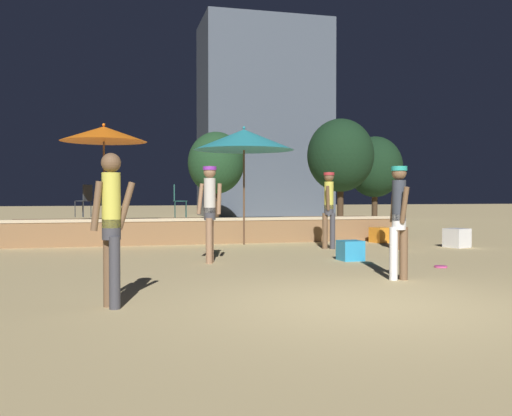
{
  "coord_description": "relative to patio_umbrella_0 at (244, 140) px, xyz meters",
  "views": [
    {
      "loc": [
        -2.97,
        -6.37,
        1.35
      ],
      "look_at": [
        0.0,
        5.59,
        1.05
      ],
      "focal_mm": 40.0,
      "sensor_mm": 36.0,
      "label": 1
    }
  ],
  "objects": [
    {
      "name": "ground_plane",
      "position": [
        -0.36,
        -8.37,
        -2.78
      ],
      "size": [
        120.0,
        120.0,
        0.0
      ],
      "primitive_type": "plane",
      "color": "tan"
    },
    {
      "name": "wooden_deck",
      "position": [
        -0.75,
        1.55,
        -2.47
      ],
      "size": [
        10.83,
        2.43,
        0.71
      ],
      "color": "olive",
      "rests_on": "ground"
    },
    {
      "name": "patio_umbrella_0",
      "position": [
        0.0,
        0.0,
        0.0
      ],
      "size": [
        2.65,
        2.65,
        3.14
      ],
      "color": "brown",
      "rests_on": "ground"
    },
    {
      "name": "patio_umbrella_1",
      "position": [
        -3.59,
        0.33,
        0.09
      ],
      "size": [
        2.19,
        2.19,
        3.15
      ],
      "color": "brown",
      "rests_on": "ground"
    },
    {
      "name": "cube_seat_0",
      "position": [
        3.86,
        -0.24,
        -2.58
      ],
      "size": [
        0.59,
        0.59,
        0.42
      ],
      "rotation": [
        0.0,
        0.0,
        0.24
      ],
      "color": "orange",
      "rests_on": "ground"
    },
    {
      "name": "cube_seat_2",
      "position": [
        1.31,
        -4.01,
        -2.58
      ],
      "size": [
        0.47,
        0.47,
        0.4
      ],
      "rotation": [
        0.0,
        0.0,
        0.05
      ],
      "color": "#2D9EDB",
      "rests_on": "ground"
    },
    {
      "name": "cube_seat_3",
      "position": [
        5.07,
        -2.02,
        -2.55
      ],
      "size": [
        0.64,
        0.64,
        0.48
      ],
      "rotation": [
        0.0,
        0.0,
        0.34
      ],
      "color": "white",
      "rests_on": "ground"
    },
    {
      "name": "person_0",
      "position": [
        -3.38,
        -7.81,
        -1.76
      ],
      "size": [
        0.54,
        0.3,
        1.84
      ],
      "rotation": [
        0.0,
        0.0,
        1.97
      ],
      "color": "#3F3F47",
      "rests_on": "ground"
    },
    {
      "name": "person_1",
      "position": [
        -1.53,
        -3.73,
        -1.68
      ],
      "size": [
        0.5,
        0.31,
        1.9
      ],
      "rotation": [
        0.0,
        0.0,
        1.27
      ],
      "color": "#997051",
      "rests_on": "ground"
    },
    {
      "name": "person_2",
      "position": [
        1.77,
        -1.62,
        -1.68
      ],
      "size": [
        0.36,
        0.57,
        1.89
      ],
      "rotation": [
        0.0,
        0.0,
        2.65
      ],
      "color": "#3F3F47",
      "rests_on": "ground"
    },
    {
      "name": "person_3",
      "position": [
        3.34,
        -2.29,
        -1.85
      ],
      "size": [
        0.46,
        0.39,
        1.67
      ],
      "rotation": [
        0.0,
        0.0,
        2.24
      ],
      "color": "white",
      "rests_on": "ground"
    },
    {
      "name": "person_4",
      "position": [
        0.99,
        -6.64,
        -1.76
      ],
      "size": [
        0.31,
        0.54,
        1.79
      ],
      "rotation": [
        0.0,
        0.0,
        6.28
      ],
      "color": "white",
      "rests_on": "ground"
    },
    {
      "name": "bistro_chair_0",
      "position": [
        -0.4,
        1.7,
        -1.53
      ],
      "size": [
        0.41,
        0.41,
        0.9
      ],
      "rotation": [
        0.0,
        0.0,
        4.55
      ],
      "color": "#2D3338",
      "rests_on": "wooden_deck"
    },
    {
      "name": "bistro_chair_1",
      "position": [
        -1.68,
        0.86,
        -1.53
      ],
      "size": [
        0.4,
        0.4,
        0.9
      ],
      "rotation": [
        0.0,
        0.0,
        1.48
      ],
      "color": "#1E4C47",
      "rests_on": "wooden_deck"
    },
    {
      "name": "bistro_chair_2",
      "position": [
        -4.12,
        1.73,
        -1.53
      ],
      "size": [
        0.48,
        0.48,
        0.9
      ],
      "rotation": [
        0.0,
        0.0,
        4.02
      ],
      "color": "#2D3338",
      "rests_on": "wooden_deck"
    },
    {
      "name": "frisbee_disc",
      "position": [
        2.47,
        -5.46,
        -2.77
      ],
      "size": [
        0.23,
        0.23,
        0.03
      ],
      "color": "#E54C99",
      "rests_on": "ground"
    },
    {
      "name": "background_tree_0",
      "position": [
        6.18,
        8.35,
        0.22
      ],
      "size": [
        2.88,
        2.88,
        4.6
      ],
      "color": "#3D2B1C",
      "rests_on": "ground"
    },
    {
      "name": "background_tree_1",
      "position": [
        1.38,
        12.14,
        0.04
      ],
      "size": [
        2.69,
        2.69,
        4.31
      ],
      "color": "#3D2B1C",
      "rests_on": "ground"
    },
    {
      "name": "background_tree_2",
      "position": [
        8.93,
        10.7,
        -0.14
      ],
      "size": [
        2.68,
        2.68,
        4.13
      ],
      "color": "#3D2B1C",
      "rests_on": "ground"
    },
    {
      "name": "distant_building",
      "position": [
        5.66,
        19.48,
        3.15
      ],
      "size": [
        7.68,
        4.72,
        11.87
      ],
      "color": "#4C5666",
      "rests_on": "ground"
    }
  ]
}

